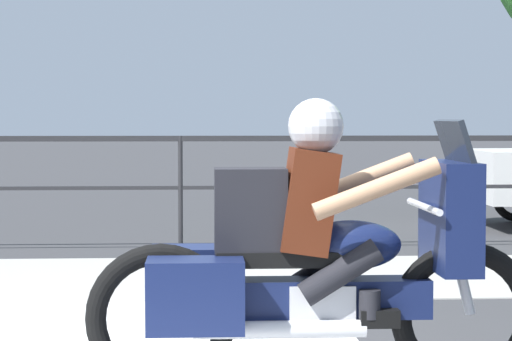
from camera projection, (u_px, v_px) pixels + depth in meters
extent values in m
cube|color=#A8A59E|center=(177.00, 277.00, 8.91)|extent=(44.00, 2.40, 0.01)
cube|color=#232326|center=(180.00, 139.00, 10.63)|extent=(36.00, 0.04, 0.06)
cube|color=#232326|center=(180.00, 188.00, 10.66)|extent=(36.00, 0.03, 0.04)
cylinder|color=#232326|center=(180.00, 193.00, 10.66)|extent=(0.05, 0.05, 1.24)
torus|color=black|center=(464.00, 315.00, 5.24)|extent=(0.78, 0.11, 0.78)
torus|color=black|center=(161.00, 319.00, 5.16)|extent=(0.78, 0.11, 0.78)
cube|color=#141E47|center=(314.00, 298.00, 5.19)|extent=(1.21, 0.22, 0.20)
cube|color=silver|center=(320.00, 307.00, 5.20)|extent=(0.34, 0.26, 0.26)
ellipsoid|color=#141E47|center=(350.00, 245.00, 5.19)|extent=(0.53, 0.30, 0.26)
cube|color=black|center=(283.00, 257.00, 5.17)|extent=(0.70, 0.28, 0.08)
cube|color=#141E47|center=(450.00, 216.00, 5.21)|extent=(0.20, 0.62, 0.57)
cube|color=#1E232B|center=(455.00, 142.00, 5.19)|extent=(0.10, 0.53, 0.24)
cylinder|color=silver|center=(424.00, 206.00, 5.20)|extent=(0.04, 0.70, 0.04)
cylinder|color=silver|center=(280.00, 329.00, 5.03)|extent=(0.88, 0.09, 0.09)
cube|color=#141E47|center=(195.00, 295.00, 4.92)|extent=(0.48, 0.28, 0.36)
cube|color=#141E47|center=(196.00, 280.00, 5.40)|extent=(0.48, 0.28, 0.36)
cylinder|color=silver|center=(459.00, 266.00, 5.23)|extent=(0.18, 0.06, 0.52)
cube|color=#4C1E0F|center=(308.00, 201.00, 5.17)|extent=(0.31, 0.36, 0.55)
sphere|color=tan|center=(316.00, 130.00, 5.15)|extent=(0.23, 0.23, 0.23)
sphere|color=#B7B7BC|center=(316.00, 126.00, 5.15)|extent=(0.29, 0.29, 0.29)
cylinder|color=black|center=(340.00, 272.00, 5.04)|extent=(0.44, 0.13, 0.34)
cylinder|color=black|center=(370.00, 304.00, 5.06)|extent=(0.11, 0.11, 0.15)
cube|color=black|center=(379.00, 318.00, 5.07)|extent=(0.20, 0.10, 0.09)
cylinder|color=black|center=(333.00, 264.00, 5.34)|extent=(0.44, 0.13, 0.34)
cylinder|color=black|center=(360.00, 294.00, 5.36)|extent=(0.11, 0.11, 0.15)
cube|color=black|center=(369.00, 307.00, 5.37)|extent=(0.20, 0.10, 0.09)
cylinder|color=tan|center=(376.00, 189.00, 4.88)|extent=(0.64, 0.09, 0.31)
cylinder|color=tan|center=(357.00, 181.00, 5.48)|extent=(0.64, 0.09, 0.31)
cube|color=black|center=(250.00, 210.00, 5.15)|extent=(0.37, 0.26, 0.43)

